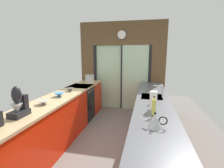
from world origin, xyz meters
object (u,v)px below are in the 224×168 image
Objects in this scene: mixing_bowl_mid at (59,95)px; soap_bottle_far at (153,98)px; mixing_bowl_far at (70,89)px; stock_pot at (90,78)px; soap_bottle_near at (154,107)px; paper_towel_roll at (153,101)px; mixing_bowl_near at (43,102)px; stand_mixer at (18,105)px; kettle at (155,121)px; oven_range at (81,103)px.

soap_bottle_far is at bearing -1.31° from mixing_bowl_mid.
soap_bottle_far is at bearing -16.04° from mixing_bowl_far.
soap_bottle_near is at bearing -53.10° from stock_pot.
paper_towel_roll is at bearing -90.00° from soap_bottle_far.
stock_pot is 2.96m from soap_bottle_near.
stock_pot is (-0.00, 1.77, 0.06)m from mixing_bowl_mid.
stand_mixer reaches higher than mixing_bowl_near.
paper_towel_roll is at bearing -50.48° from stock_pot.
mixing_bowl_near is 1.85m from kettle.
mixing_bowl_far is 0.63× the size of kettle.
soap_bottle_near is at bearing -43.25° from oven_range.
soap_bottle_far is (1.78, 0.99, -0.07)m from stand_mixer.
oven_range is 3.45× the size of soap_bottle_near.
mixing_bowl_mid reaches higher than mixing_bowl_near.
mixing_bowl_far is at bearing 90.00° from stand_mixer.
mixing_bowl_far is 0.53× the size of paper_towel_roll.
oven_range is 2.22m from stand_mixer.
soap_bottle_near is 0.85× the size of paper_towel_roll.
stock_pot is at bearing 88.44° from oven_range.
mixing_bowl_mid is at bearing 167.85° from paper_towel_roll.
soap_bottle_near reaches higher than soap_bottle_far.
paper_towel_roll is at bearing 90.15° from kettle.
soap_bottle_near reaches higher than oven_range.
mixing_bowl_far is 0.75× the size of soap_bottle_far.
mixing_bowl_mid is 1.82m from paper_towel_roll.
paper_towel_roll is at bearing -25.64° from mixing_bowl_far.
soap_bottle_near reaches higher than kettle.
mixing_bowl_near is 0.97× the size of mixing_bowl_mid.
oven_range is at bearing 90.66° from mixing_bowl_near.
soap_bottle_near is (-0.00, 0.40, 0.03)m from kettle.
stock_pot is 1.23× the size of soap_bottle_far.
stand_mixer is 2.04m from soap_bottle_far.
soap_bottle_far is (-0.00, 0.96, 0.01)m from kettle.
mixing_bowl_near is at bearing -175.91° from paper_towel_roll.
soap_bottle_far is at bearing 90.00° from paper_towel_roll.
mixing_bowl_near is 0.74× the size of soap_bottle_near.
paper_towel_roll is (1.78, -0.85, 0.10)m from mixing_bowl_far.
mixing_bowl_mid is at bearing 178.69° from soap_bottle_far.
oven_range is 1.21m from mixing_bowl_mid.
soap_bottle_near is at bearing 90.23° from kettle.
mixing_bowl_mid is at bearing 90.00° from stand_mixer.
mixing_bowl_far is at bearing 163.96° from soap_bottle_far.
kettle reaches higher than mixing_bowl_near.
soap_bottle_far is 0.71× the size of paper_towel_roll.
mixing_bowl_near is 0.73× the size of stock_pot.
mixing_bowl_mid is 0.65× the size of paper_towel_roll.
stand_mixer reaches higher than oven_range.
oven_range is 2.81m from kettle.
soap_bottle_far is at bearing -45.56° from stock_pot.
paper_towel_roll reaches higher than mixing_bowl_near.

